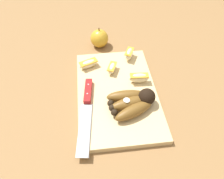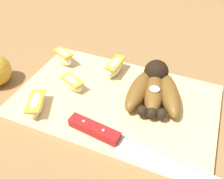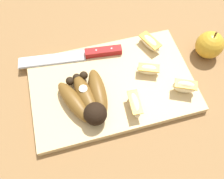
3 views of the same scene
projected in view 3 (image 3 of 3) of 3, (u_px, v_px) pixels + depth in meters
The scene contains 9 objects.
ground_plane at pixel (105, 84), 0.61m from camera, with size 6.00×6.00×0.00m, color olive.
cutting_board at pixel (112, 85), 0.60m from camera, with size 0.41×0.26×0.02m, color #DBBC84.
banana_bunch at pixel (88, 99), 0.54m from camera, with size 0.12×0.15×0.06m.
chefs_knife at pixel (86, 54), 0.63m from camera, with size 0.28×0.06×0.02m.
apple_wedge_near at pixel (135, 104), 0.54m from camera, with size 0.03×0.07×0.04m.
apple_wedge_middle at pixel (148, 69), 0.59m from camera, with size 0.06×0.04×0.03m.
apple_wedge_far at pixel (150, 43), 0.63m from camera, with size 0.05×0.08×0.03m.
apple_wedge_extra at pixel (185, 87), 0.56m from camera, with size 0.06×0.05×0.04m.
whole_apple at pixel (209, 45), 0.63m from camera, with size 0.07×0.07×0.09m.
Camera 3 is at (0.06, 0.30, 0.53)m, focal length 37.07 mm.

